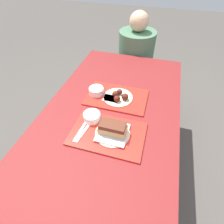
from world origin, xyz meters
The scene contains 14 objects.
ground_plane centered at (0.00, 0.00, 0.00)m, with size 12.00×12.00×0.00m, color #4C4742.
picnic_table centered at (0.00, 0.00, 0.67)m, with size 0.93×1.81×0.75m.
picnic_bench_far centered at (0.00, 1.13, 0.38)m, with size 0.88×0.28×0.45m.
tray_near centered at (0.04, -0.14, 0.76)m, with size 0.45×0.30×0.01m.
tray_far centered at (0.00, 0.21, 0.76)m, with size 0.45×0.30×0.01m.
bowl_coleslaw_near centered at (-0.09, -0.06, 0.79)m, with size 0.11×0.11×0.05m.
brisket_sandwich_plate centered at (0.07, -0.14, 0.80)m, with size 0.21×0.21×0.09m.
plastic_fork_near centered at (-0.13, -0.18, 0.77)m, with size 0.03×0.17×0.00m.
plastic_knife_near centered at (-0.11, -0.18, 0.77)m, with size 0.04×0.17×0.00m.
condiment_packet centered at (0.04, -0.08, 0.77)m, with size 0.04×0.03×0.01m.
bowl_coleslaw_far centered at (-0.16, 0.20, 0.79)m, with size 0.11×0.11×0.05m.
wings_plate_far centered at (0.02, 0.19, 0.78)m, with size 0.22×0.22×0.06m.
napkin_far centered at (-0.03, 0.17, 0.77)m, with size 0.11×0.08×0.01m.
person_seated_across centered at (-0.01, 1.13, 0.72)m, with size 0.40×0.40×0.67m.
Camera 1 is at (0.25, -0.78, 1.61)m, focal length 28.00 mm.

